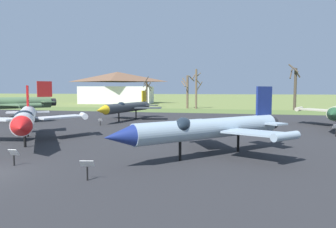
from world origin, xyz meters
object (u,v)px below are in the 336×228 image
at_px(jet_fighter_front_left, 26,118).
at_px(info_placard_rear_right, 87,168).
at_px(jet_fighter_rear_right, 208,128).
at_px(visitor_building, 118,88).
at_px(info_placard_rear_left, 100,122).
at_px(info_placard_rear_center, 336,129).
at_px(jet_fighter_rear_left, 127,107).
at_px(info_placard_front_left, 14,155).

bearing_deg(jet_fighter_front_left, info_placard_rear_right, -40.05).
relative_size(jet_fighter_rear_right, visitor_building, 0.42).
xyz_separation_m(jet_fighter_front_left, info_placard_rear_left, (0.71, 11.79, -1.51)).
bearing_deg(info_placard_rear_center, jet_fighter_rear_left, 158.43).
xyz_separation_m(info_placard_rear_left, jet_fighter_rear_right, (14.08, -13.70, 1.34)).
distance_m(info_placard_rear_center, jet_fighter_rear_right, 14.99).
relative_size(info_placard_rear_center, jet_fighter_rear_right, 0.11).
distance_m(jet_fighter_front_left, info_placard_front_left, 8.29).
distance_m(info_placard_rear_right, visitor_building, 84.25).
bearing_deg(jet_fighter_rear_left, info_placard_front_left, -83.00).
height_order(jet_fighter_rear_left, info_placard_rear_left, jet_fighter_rear_left).
height_order(jet_fighter_front_left, info_placard_rear_right, jet_fighter_front_left).
xyz_separation_m(jet_fighter_front_left, jet_fighter_rear_left, (1.53, 18.19, -0.16)).
bearing_deg(jet_fighter_front_left, info_placard_rear_center, 19.39).
height_order(info_placard_front_left, info_placard_rear_left, info_placard_front_left).
relative_size(info_placard_front_left, info_placard_rear_right, 0.98).
xyz_separation_m(info_placard_rear_right, visitor_building, (-31.41, 78.06, 4.29)).
relative_size(jet_fighter_rear_left, info_placard_rear_right, 13.48).
bearing_deg(info_placard_front_left, visitor_building, 108.85).
height_order(jet_fighter_rear_left, visitor_building, visitor_building).
bearing_deg(jet_fighter_rear_right, jet_fighter_rear_left, 123.40).
distance_m(jet_fighter_rear_left, info_placard_rear_left, 6.60).
distance_m(info_placard_front_left, jet_fighter_rear_left, 25.17).
bearing_deg(jet_fighter_rear_left, jet_fighter_front_left, -94.80).
relative_size(info_placard_front_left, jet_fighter_rear_right, 0.09).
height_order(info_placard_rear_center, visitor_building, visitor_building).
relative_size(jet_fighter_front_left, info_placard_front_left, 12.65).
distance_m(info_placard_rear_center, info_placard_rear_right, 22.97).
bearing_deg(info_placard_front_left, info_placard_rear_left, 101.83).
relative_size(jet_fighter_front_left, info_placard_rear_right, 12.35).
distance_m(info_placard_rear_left, info_placard_rear_right, 22.09).
xyz_separation_m(info_placard_front_left, info_placard_rear_right, (5.29, -1.54, 0.04)).
distance_m(jet_fighter_rear_left, visitor_building, 56.56).
distance_m(info_placard_rear_center, visitor_building, 76.85).
distance_m(jet_fighter_front_left, info_placard_rear_left, 11.90).
relative_size(jet_fighter_front_left, info_placard_rear_left, 14.97).
distance_m(info_placard_rear_center, info_placard_rear_left, 24.62).
xyz_separation_m(jet_fighter_rear_left, visitor_building, (-23.06, 51.56, 3.09)).
height_order(info_placard_rear_right, visitor_building, visitor_building).
bearing_deg(jet_fighter_front_left, info_placard_front_left, -55.81).
xyz_separation_m(jet_fighter_front_left, info_placard_rear_center, (25.15, 8.85, -1.30)).
xyz_separation_m(info_placard_rear_center, visitor_building, (-46.68, 60.90, 4.23)).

